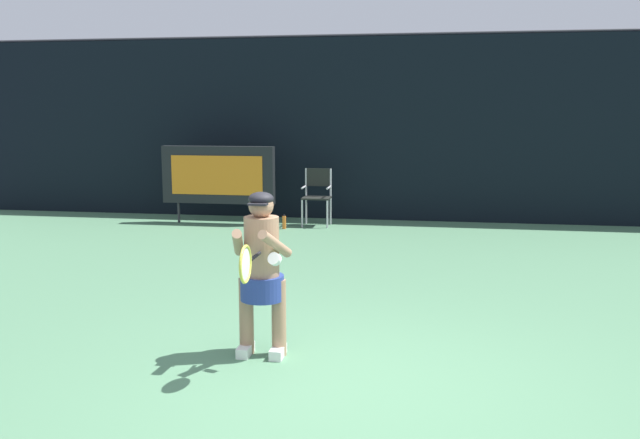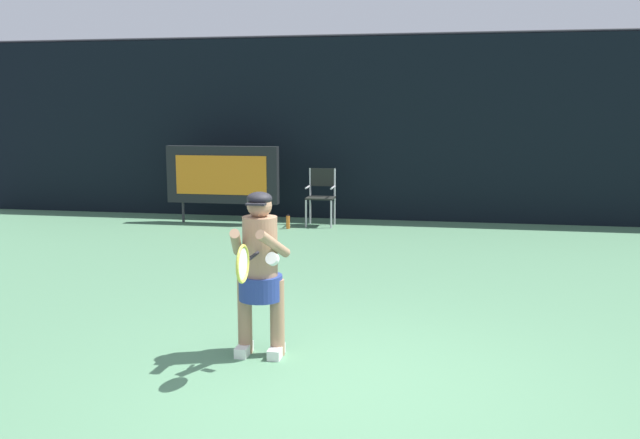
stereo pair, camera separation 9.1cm
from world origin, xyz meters
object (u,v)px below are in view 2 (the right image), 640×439
object	(u,v)px
umpire_chair	(321,193)
tennis_player	(260,267)
tennis_racket	(244,263)
water_bottle	(288,222)
scoreboard	(223,175)

from	to	relation	value
umpire_chair	tennis_player	world-z (taller)	tennis_player
umpire_chair	tennis_player	size ratio (longest dim) A/B	0.73
umpire_chair	tennis_racket	bearing A→B (deg)	-84.44
umpire_chair	tennis_racket	xyz separation A→B (m)	(0.73, -7.55, 0.35)
water_bottle	tennis_player	bearing A→B (deg)	-79.11
scoreboard	tennis_player	bearing A→B (deg)	-69.05
umpire_chair	tennis_player	distance (m)	7.00
scoreboard	tennis_player	xyz separation A→B (m)	(2.62, -6.85, -0.14)
tennis_player	scoreboard	bearing A→B (deg)	110.95
scoreboard	water_bottle	bearing A→B (deg)	-15.39
water_bottle	tennis_racket	size ratio (longest dim) A/B	0.44
water_bottle	tennis_racket	xyz separation A→B (m)	(1.27, -7.05, 0.85)
scoreboard	umpire_chair	size ratio (longest dim) A/B	2.04
umpire_chair	tennis_player	xyz separation A→B (m)	(0.71, -6.96, 0.19)
umpire_chair	scoreboard	bearing A→B (deg)	-176.55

